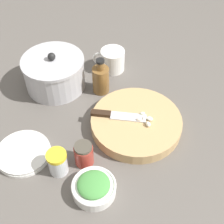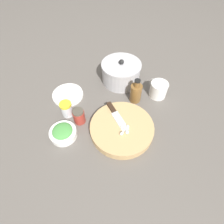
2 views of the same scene
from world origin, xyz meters
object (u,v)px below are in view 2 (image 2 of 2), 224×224
(plate_stack, at_px, (67,95))
(honey_jar, at_px, (78,116))
(cutting_board, at_px, (121,128))
(stock_pot, at_px, (121,73))
(garlic_cloves, at_px, (124,130))
(oil_bottle, at_px, (135,92))
(herb_bowl, at_px, (63,133))
(coffee_mug, at_px, (158,89))
(chef_knife, at_px, (115,114))
(spice_jar, at_px, (66,109))

(plate_stack, relative_size, honey_jar, 2.13)
(plate_stack, xyz_separation_m, honey_jar, (0.07, -0.18, 0.03))
(cutting_board, distance_m, stock_pot, 0.36)
(garlic_cloves, height_order, oil_bottle, oil_bottle)
(herb_bowl, xyz_separation_m, coffee_mug, (0.50, 0.22, 0.02))
(plate_stack, xyz_separation_m, oil_bottle, (0.37, -0.06, 0.05))
(cutting_board, height_order, honey_jar, honey_jar)
(chef_knife, relative_size, spice_jar, 2.22)
(chef_knife, bearing_deg, garlic_cloves, 86.77)
(spice_jar, distance_m, plate_stack, 0.13)
(spice_jar, bearing_deg, coffee_mug, 10.85)
(spice_jar, xyz_separation_m, coffee_mug, (0.49, 0.09, 0.00))
(spice_jar, relative_size, coffee_mug, 0.66)
(cutting_board, relative_size, stock_pot, 1.33)
(garlic_cloves, height_order, stock_pot, stock_pot)
(chef_knife, distance_m, oil_bottle, 0.17)
(herb_bowl, bearing_deg, garlic_cloves, -4.82)
(garlic_cloves, xyz_separation_m, coffee_mug, (0.22, 0.25, -0.00))
(chef_knife, xyz_separation_m, garlic_cloves, (0.03, -0.10, 0.00))
(garlic_cloves, bearing_deg, coffee_mug, 48.42)
(cutting_board, xyz_separation_m, oil_bottle, (0.10, 0.19, 0.04))
(chef_knife, distance_m, garlic_cloves, 0.10)
(honey_jar, distance_m, oil_bottle, 0.32)
(coffee_mug, bearing_deg, stock_pot, 144.30)
(honey_jar, bearing_deg, spice_jar, 141.52)
(oil_bottle, height_order, stock_pot, stock_pot)
(garlic_cloves, height_order, coffee_mug, coffee_mug)
(cutting_board, bearing_deg, oil_bottle, 63.30)
(spice_jar, distance_m, oil_bottle, 0.37)
(garlic_cloves, bearing_deg, spice_jar, 150.74)
(garlic_cloves, distance_m, herb_bowl, 0.28)
(stock_pot, bearing_deg, honey_jar, -130.42)
(honey_jar, bearing_deg, coffee_mug, 18.56)
(cutting_board, distance_m, spice_jar, 0.29)
(spice_jar, bearing_deg, chef_knife, -13.33)
(garlic_cloves, xyz_separation_m, herb_bowl, (-0.28, 0.02, -0.02))
(garlic_cloves, bearing_deg, oil_bottle, 68.12)
(spice_jar, xyz_separation_m, plate_stack, (-0.01, 0.13, -0.03))
(herb_bowl, relative_size, oil_bottle, 0.89)
(garlic_cloves, xyz_separation_m, spice_jar, (-0.27, 0.15, -0.00))
(cutting_board, distance_m, coffee_mug, 0.32)
(coffee_mug, xyz_separation_m, honey_jar, (-0.43, -0.14, -0.00))
(chef_knife, bearing_deg, stock_pot, -123.44)
(garlic_cloves, relative_size, honey_jar, 0.74)
(chef_knife, bearing_deg, oil_bottle, -155.36)
(cutting_board, bearing_deg, plate_stack, 137.06)
(honey_jar, height_order, oil_bottle, oil_bottle)
(chef_knife, bearing_deg, spice_jar, -34.85)
(cutting_board, relative_size, garlic_cloves, 5.09)
(coffee_mug, xyz_separation_m, oil_bottle, (-0.13, -0.03, 0.01))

